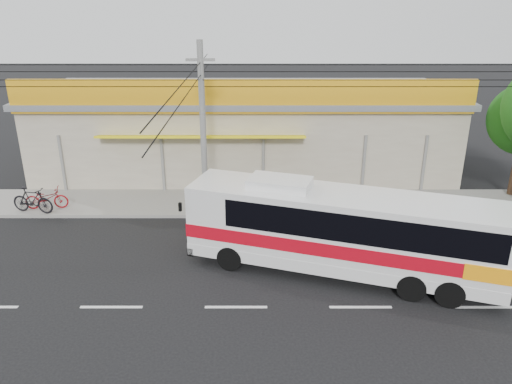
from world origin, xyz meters
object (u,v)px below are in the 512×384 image
(motorbike_dark, at_px, (32,200))
(utility_pole, at_px, (201,75))
(motorbike_red, at_px, (47,198))
(coach_bus, at_px, (346,228))

(motorbike_dark, bearing_deg, utility_pole, -81.17)
(motorbike_dark, distance_m, utility_pole, 9.68)
(motorbike_red, distance_m, utility_pole, 9.43)
(coach_bus, bearing_deg, utility_pole, 157.49)
(motorbike_red, bearing_deg, motorbike_dark, 131.44)
(coach_bus, bearing_deg, motorbike_red, 174.56)
(coach_bus, xyz_separation_m, utility_pole, (-5.35, 4.57, 4.59))
(motorbike_red, relative_size, utility_pole, 0.06)
(motorbike_red, bearing_deg, utility_pole, -103.20)
(coach_bus, distance_m, utility_pole, 8.40)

